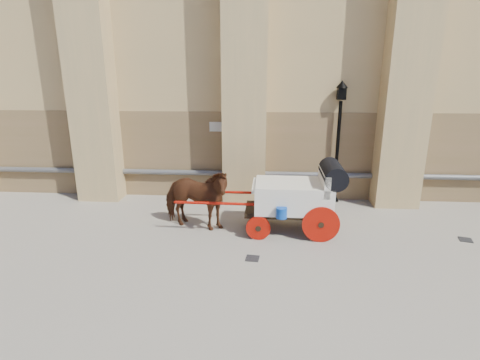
{
  "coord_description": "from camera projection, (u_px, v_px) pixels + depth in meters",
  "views": [
    {
      "loc": [
        -0.32,
        -8.57,
        4.34
      ],
      "look_at": [
        -0.99,
        1.2,
        1.45
      ],
      "focal_mm": 28.0,
      "sensor_mm": 36.0,
      "label": 1
    }
  ],
  "objects": [
    {
      "name": "ground",
      "position": [
        276.0,
        250.0,
        9.4
      ],
      "size": [
        90.0,
        90.0,
        0.0
      ],
      "primitive_type": "plane",
      "color": "gray",
      "rests_on": "ground"
    },
    {
      "name": "horse",
      "position": [
        195.0,
        198.0,
        10.43
      ],
      "size": [
        2.31,
        1.5,
        1.8
      ],
      "primitive_type": "imported",
      "rotation": [
        0.0,
        0.0,
        1.3
      ],
      "color": "#5F2D17",
      "rests_on": "ground"
    },
    {
      "name": "carriage",
      "position": [
        299.0,
        194.0,
        10.22
      ],
      "size": [
        4.55,
        1.62,
        1.98
      ],
      "rotation": [
        0.0,
        0.0,
        -0.01
      ],
      "color": "black",
      "rests_on": "ground"
    },
    {
      "name": "street_lamp",
      "position": [
        338.0,
        139.0,
        12.3
      ],
      "size": [
        0.38,
        0.38,
        4.02
      ],
      "color": "black",
      "rests_on": "ground"
    },
    {
      "name": "drain_grate_near",
      "position": [
        252.0,
        258.0,
        8.96
      ],
      "size": [
        0.35,
        0.35,
        0.01
      ],
      "primitive_type": "cube",
      "rotation": [
        0.0,
        0.0,
        -0.11
      ],
      "color": "black",
      "rests_on": "ground"
    },
    {
      "name": "drain_grate_far",
      "position": [
        466.0,
        240.0,
        9.94
      ],
      "size": [
        0.4,
        0.4,
        0.01
      ],
      "primitive_type": "cube",
      "rotation": [
        0.0,
        0.0,
        -0.28
      ],
      "color": "black",
      "rests_on": "ground"
    }
  ]
}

